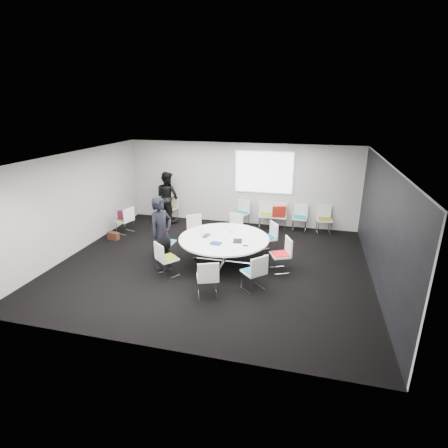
% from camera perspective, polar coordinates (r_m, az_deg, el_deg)
% --- Properties ---
extents(room_shell, '(8.08, 7.08, 2.88)m').
position_cam_1_polar(room_shell, '(8.82, -1.30, 1.68)').
color(room_shell, black).
rests_on(room_shell, ground).
extents(conference_table, '(2.35, 2.35, 0.73)m').
position_cam_1_polar(conference_table, '(9.16, -0.01, -3.26)').
color(conference_table, silver).
rests_on(conference_table, ground).
extents(projection_screen, '(1.90, 0.03, 1.35)m').
position_cam_1_polar(projection_screen, '(11.87, 6.52, 8.38)').
color(projection_screen, white).
rests_on(projection_screen, room_shell).
extents(chair_ring_a, '(0.60, 0.60, 0.88)m').
position_cam_1_polar(chair_ring_a, '(8.97, 9.19, -5.97)').
color(chair_ring_a, silver).
rests_on(chair_ring_a, ground).
extents(chair_ring_b, '(0.63, 0.63, 0.88)m').
position_cam_1_polar(chair_ring_b, '(9.99, 7.05, -3.18)').
color(chair_ring_b, silver).
rests_on(chair_ring_b, ground).
extents(chair_ring_c, '(0.57, 0.56, 0.88)m').
position_cam_1_polar(chair_ring_c, '(10.64, 1.52, -1.60)').
color(chair_ring_c, silver).
rests_on(chair_ring_c, ground).
extents(chair_ring_d, '(0.63, 0.63, 0.88)m').
position_cam_1_polar(chair_ring_d, '(10.54, -4.58, -1.88)').
color(chair_ring_d, silver).
rests_on(chair_ring_d, ground).
extents(chair_ring_e, '(0.46, 0.48, 0.88)m').
position_cam_1_polar(chair_ring_e, '(9.73, -9.55, -3.93)').
color(chair_ring_e, silver).
rests_on(chair_ring_e, ground).
extents(chair_ring_f, '(0.64, 0.64, 0.88)m').
position_cam_1_polar(chair_ring_f, '(8.76, -9.26, -6.62)').
color(chair_ring_f, silver).
rests_on(chair_ring_f, ground).
extents(chair_ring_g, '(0.59, 0.59, 0.88)m').
position_cam_1_polar(chair_ring_g, '(7.78, -2.66, -9.86)').
color(chair_ring_g, silver).
rests_on(chair_ring_g, ground).
extents(chair_ring_h, '(0.64, 0.64, 0.88)m').
position_cam_1_polar(chair_ring_h, '(8.05, 4.88, -8.87)').
color(chair_ring_h, silver).
rests_on(chair_ring_h, ground).
extents(chair_back_a, '(0.57, 0.57, 0.88)m').
position_cam_1_polar(chair_back_a, '(12.09, 2.83, 0.97)').
color(chair_back_a, silver).
rests_on(chair_back_a, ground).
extents(chair_back_b, '(0.54, 0.53, 0.88)m').
position_cam_1_polar(chair_back_b, '(11.96, 6.81, 0.65)').
color(chair_back_b, silver).
rests_on(chair_back_b, ground).
extents(chair_back_c, '(0.48, 0.47, 0.88)m').
position_cam_1_polar(chair_back_c, '(11.92, 8.98, 0.47)').
color(chair_back_c, silver).
rests_on(chair_back_c, ground).
extents(chair_back_d, '(0.49, 0.48, 0.88)m').
position_cam_1_polar(chair_back_d, '(11.89, 12.21, 0.21)').
color(chair_back_d, silver).
rests_on(chair_back_d, ground).
extents(chair_back_e, '(0.52, 0.51, 0.88)m').
position_cam_1_polar(chair_back_e, '(11.89, 15.99, -0.09)').
color(chair_back_e, silver).
rests_on(chair_back_e, ground).
extents(chair_spare_left, '(0.56, 0.57, 0.88)m').
position_cam_1_polar(chair_spare_left, '(11.84, -15.77, -0.16)').
color(chair_spare_left, silver).
rests_on(chair_spare_left, ground).
extents(chair_person_back, '(0.55, 0.54, 0.88)m').
position_cam_1_polar(chair_person_back, '(12.84, -8.76, 1.86)').
color(chair_person_back, silver).
rests_on(chair_person_back, ground).
extents(person_main, '(0.68, 0.81, 1.88)m').
position_cam_1_polar(person_main, '(8.95, -10.20, -1.48)').
color(person_main, black).
rests_on(person_main, ground).
extents(person_back, '(1.08, 0.99, 1.81)m').
position_cam_1_polar(person_back, '(12.52, -9.21, 4.39)').
color(person_back, black).
rests_on(person_back, ground).
extents(laptop, '(0.23, 0.33, 0.02)m').
position_cam_1_polar(laptop, '(9.19, -2.66, -1.95)').
color(laptop, '#333338').
rests_on(laptop, conference_table).
extents(laptop_lid, '(0.07, 0.30, 0.22)m').
position_cam_1_polar(laptop_lid, '(9.20, -3.75, -1.16)').
color(laptop_lid, silver).
rests_on(laptop_lid, conference_table).
extents(notebook_black, '(0.27, 0.33, 0.02)m').
position_cam_1_polar(notebook_black, '(8.86, 2.23, -2.77)').
color(notebook_black, black).
rests_on(notebook_black, conference_table).
extents(tablet_folio, '(0.29, 0.24, 0.03)m').
position_cam_1_polar(tablet_folio, '(8.71, -1.36, -3.15)').
color(tablet_folio, navy).
rests_on(tablet_folio, conference_table).
extents(papers_right, '(0.36, 0.31, 0.00)m').
position_cam_1_polar(papers_right, '(9.17, 3.51, -2.07)').
color(papers_right, white).
rests_on(papers_right, conference_table).
extents(papers_front, '(0.36, 0.31, 0.00)m').
position_cam_1_polar(papers_front, '(8.86, 4.53, -2.88)').
color(papers_front, silver).
rests_on(papers_front, conference_table).
extents(cup, '(0.08, 0.08, 0.09)m').
position_cam_1_polar(cup, '(9.41, 1.19, -1.19)').
color(cup, white).
rests_on(cup, conference_table).
extents(phone, '(0.15, 0.09, 0.01)m').
position_cam_1_polar(phone, '(8.60, 3.56, -3.56)').
color(phone, black).
rests_on(phone, conference_table).
extents(maroon_bag, '(0.42, 0.20, 0.28)m').
position_cam_1_polar(maroon_bag, '(11.74, -15.98, 1.44)').
color(maroon_bag, '#55162C').
rests_on(maroon_bag, chair_spare_left).
extents(brown_bag, '(0.38, 0.22, 0.24)m').
position_cam_1_polar(brown_bag, '(11.44, -17.61, -1.86)').
color(brown_bag, '#412114').
rests_on(brown_bag, ground).
extents(red_jacket, '(0.47, 0.26, 0.36)m').
position_cam_1_polar(red_jacket, '(11.58, 8.98, 2.12)').
color(red_jacket, '#AC2115').
rests_on(red_jacket, chair_back_c).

